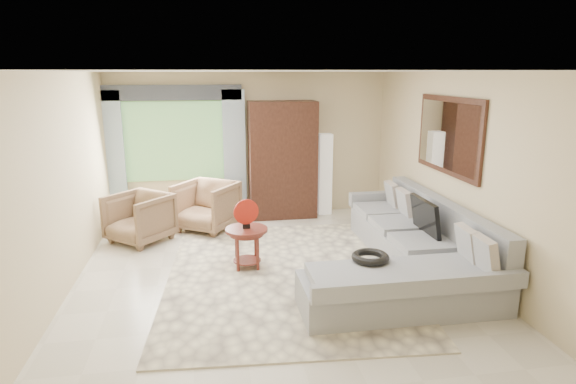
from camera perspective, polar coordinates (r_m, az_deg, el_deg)
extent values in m
plane|color=silver|center=(6.33, -1.73, -10.12)|extent=(6.00, 6.00, 0.00)
cube|color=#FAEFC6|center=(6.42, -0.45, -9.66)|extent=(3.27, 4.20, 0.02)
cube|color=gray|center=(7.23, 13.68, -5.70)|extent=(0.90, 2.40, 0.40)
cube|color=gray|center=(5.61, 13.45, -11.61)|extent=(2.30, 0.80, 0.40)
cube|color=gray|center=(6.89, 17.87, -3.02)|extent=(0.20, 3.20, 0.50)
cube|color=gray|center=(8.27, 10.36, -0.78)|extent=(0.90, 0.16, 0.22)
cube|color=gray|center=(5.12, 15.61, -10.75)|extent=(2.30, 0.10, 0.18)
cube|color=black|center=(6.67, 15.95, -2.81)|extent=(0.14, 0.74, 0.48)
torus|color=black|center=(5.59, 9.73, -7.62)|extent=(0.43, 0.43, 0.09)
cylinder|color=#4E1B14|center=(6.45, -4.94, -4.47)|extent=(0.57, 0.57, 0.04)
cylinder|color=#4E1B14|center=(6.55, -4.89, -6.91)|extent=(0.37, 0.37, 0.51)
cylinder|color=#A61D10|center=(6.38, -4.99, -2.35)|extent=(0.34, 0.09, 0.34)
imported|color=brown|center=(7.85, -17.21, -2.94)|extent=(1.18, 1.18, 0.77)
imported|color=#977752|center=(8.18, -9.63, -1.65)|extent=(1.23, 1.24, 0.82)
imported|color=#999999|center=(8.51, -19.41, -2.48)|extent=(0.67, 0.63, 0.58)
cube|color=black|center=(8.69, -0.66, 3.81)|extent=(1.20, 0.55, 2.10)
cube|color=silver|center=(8.96, 4.35, 2.13)|extent=(0.24, 0.24, 1.50)
cube|color=#669E59|center=(8.80, -13.31, 5.87)|extent=(1.80, 0.04, 1.40)
cube|color=#9EB7CC|center=(8.88, -20.04, 3.84)|extent=(0.40, 0.08, 2.30)
cube|color=#9EB7CC|center=(8.74, -6.36, 4.45)|extent=(0.40, 0.08, 2.30)
cube|color=#1E232D|center=(8.65, -13.66, 11.39)|extent=(2.40, 0.12, 0.26)
cube|color=black|center=(6.94, 18.50, 6.36)|extent=(0.04, 1.70, 1.05)
cube|color=white|center=(6.93, 18.31, 6.36)|extent=(0.02, 1.54, 0.90)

